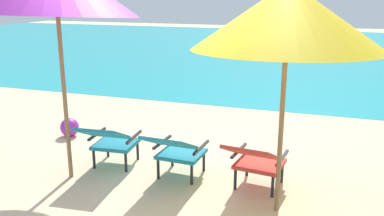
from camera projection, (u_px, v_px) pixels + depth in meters
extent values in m
plane|color=beige|center=(244.00, 102.00, 8.72)|extent=(40.00, 40.00, 0.00)
cube|color=teal|center=(289.00, 50.00, 16.47)|extent=(40.00, 18.00, 0.01)
cube|color=teal|center=(116.00, 144.00, 5.51)|extent=(0.56, 0.55, 0.04)
cube|color=teal|center=(103.00, 134.00, 5.09)|extent=(0.57, 0.56, 0.27)
cylinder|color=black|center=(108.00, 148.00, 5.79)|extent=(0.04, 0.04, 0.26)
cylinder|color=black|center=(138.00, 150.00, 5.69)|extent=(0.04, 0.04, 0.26)
cylinder|color=black|center=(94.00, 159.00, 5.40)|extent=(0.04, 0.04, 0.26)
cylinder|color=black|center=(126.00, 162.00, 5.30)|extent=(0.04, 0.04, 0.26)
cube|color=black|center=(97.00, 134.00, 5.53)|extent=(0.08, 0.50, 0.03)
cube|color=black|center=(134.00, 137.00, 5.42)|extent=(0.08, 0.50, 0.03)
cube|color=teal|center=(181.00, 154.00, 5.18)|extent=(0.54, 0.52, 0.04)
cube|color=teal|center=(169.00, 143.00, 4.78)|extent=(0.54, 0.54, 0.27)
cylinder|color=black|center=(172.00, 157.00, 5.48)|extent=(0.04, 0.04, 0.26)
cylinder|color=black|center=(204.00, 161.00, 5.33)|extent=(0.04, 0.04, 0.26)
cylinder|color=black|center=(158.00, 169.00, 5.11)|extent=(0.04, 0.04, 0.26)
cylinder|color=black|center=(192.00, 174.00, 4.95)|extent=(0.04, 0.04, 0.26)
cube|color=black|center=(162.00, 142.00, 5.24)|extent=(0.05, 0.50, 0.03)
cube|color=black|center=(201.00, 147.00, 5.05)|extent=(0.05, 0.50, 0.03)
cube|color=red|center=(260.00, 164.00, 4.88)|extent=(0.58, 0.56, 0.04)
cube|color=red|center=(251.00, 153.00, 4.49)|extent=(0.58, 0.58, 0.27)
cylinder|color=black|center=(247.00, 166.00, 5.19)|extent=(0.04, 0.04, 0.26)
cylinder|color=black|center=(282.00, 172.00, 5.01)|extent=(0.04, 0.04, 0.26)
cylinder|color=black|center=(235.00, 179.00, 4.83)|extent=(0.04, 0.04, 0.26)
cylinder|color=black|center=(273.00, 186.00, 4.64)|extent=(0.04, 0.04, 0.26)
cube|color=black|center=(239.00, 151.00, 4.95)|extent=(0.09, 0.50, 0.03)
cube|color=black|center=(282.00, 158.00, 4.73)|extent=(0.09, 0.50, 0.03)
cylinder|color=olive|center=(65.00, 99.00, 4.93)|extent=(0.05, 0.05, 1.99)
cylinder|color=olive|center=(281.00, 133.00, 4.17)|extent=(0.05, 0.05, 1.71)
cone|color=yellow|center=(288.00, 16.00, 3.86)|extent=(2.17, 2.19, 0.68)
sphere|color=purple|center=(70.00, 127.00, 6.62)|extent=(0.29, 0.29, 0.29)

